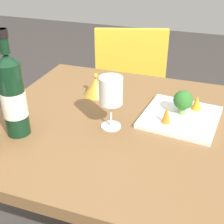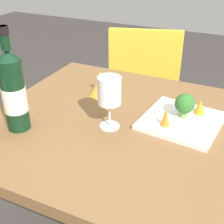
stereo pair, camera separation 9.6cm
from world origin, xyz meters
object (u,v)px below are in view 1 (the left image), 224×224
at_px(wine_bottle, 13,96).
at_px(serving_plate, 180,117).
at_px(rice_bowl_lid, 96,86).
at_px(carrot_garnish_left, 167,114).
at_px(wine_glass, 111,92).
at_px(chair_near_window, 130,78).
at_px(broccoli_floret, 183,101).
at_px(carrot_garnish_right, 197,103).

relative_size(wine_bottle, serving_plate, 1.23).
height_order(wine_bottle, rice_bowl_lid, wine_bottle).
bearing_deg(carrot_garnish_left, serving_plate, -31.61).
distance_m(wine_glass, rice_bowl_lid, 0.26).
height_order(wine_bottle, carrot_garnish_left, wine_bottle).
bearing_deg(carrot_garnish_left, chair_near_window, 23.95).
distance_m(rice_bowl_lid, carrot_garnish_left, 0.34).
xyz_separation_m(wine_glass, carrot_garnish_left, (0.06, -0.17, -0.08)).
distance_m(chair_near_window, wine_bottle, 1.04).
height_order(wine_bottle, serving_plate, wine_bottle).
xyz_separation_m(rice_bowl_lid, carrot_garnish_left, (-0.15, -0.31, 0.01)).
distance_m(wine_glass, broccoli_floret, 0.26).
relative_size(wine_glass, broccoli_floret, 2.09).
height_order(broccoli_floret, carrot_garnish_right, broccoli_floret).
bearing_deg(carrot_garnish_left, broccoli_floret, -26.97).
xyz_separation_m(chair_near_window, carrot_garnish_left, (-0.79, -0.35, 0.24)).
bearing_deg(rice_bowl_lid, serving_plate, -103.11).
xyz_separation_m(chair_near_window, rice_bowl_lid, (-0.64, -0.04, 0.23)).
relative_size(chair_near_window, carrot_garnish_right, 16.77).
bearing_deg(wine_bottle, wine_glass, -63.71).
height_order(serving_plate, broccoli_floret, broccoli_floret).
bearing_deg(serving_plate, wine_glass, 120.64).
distance_m(rice_bowl_lid, broccoli_floret, 0.36).
relative_size(chair_near_window, rice_bowl_lid, 8.50).
xyz_separation_m(serving_plate, carrot_garnish_left, (-0.07, 0.04, 0.04)).
relative_size(wine_glass, serving_plate, 0.65).
relative_size(serving_plate, broccoli_floret, 3.21).
height_order(rice_bowl_lid, broccoli_floret, broccoli_floret).
height_order(rice_bowl_lid, serving_plate, rice_bowl_lid).
relative_size(rice_bowl_lid, carrot_garnish_left, 1.57).
distance_m(rice_bowl_lid, carrot_garnish_right, 0.39).
height_order(serving_plate, carrot_garnish_right, carrot_garnish_right).
distance_m(chair_near_window, serving_plate, 0.85).
relative_size(wine_glass, carrot_garnish_left, 2.81).
distance_m(wine_glass, serving_plate, 0.28).
bearing_deg(wine_glass, carrot_garnish_left, -70.56).
bearing_deg(serving_plate, carrot_garnish_left, 148.39).
bearing_deg(serving_plate, wine_bottle, 118.25).
height_order(wine_glass, serving_plate, wine_glass).
bearing_deg(wine_bottle, carrot_garnish_left, -66.30).
relative_size(chair_near_window, broccoli_floret, 9.91).
relative_size(chair_near_window, carrot_garnish_left, 13.34).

